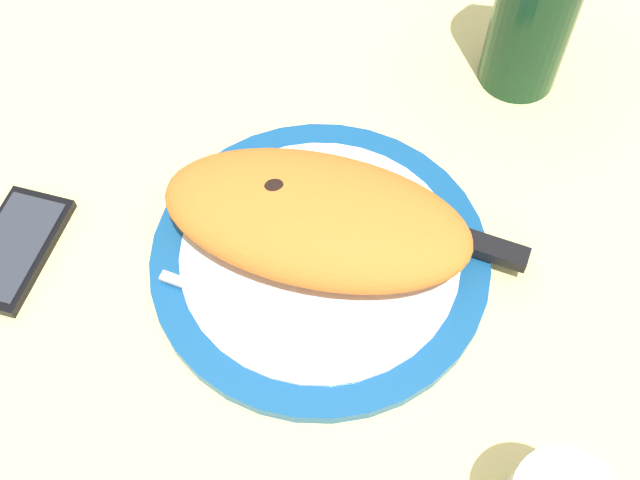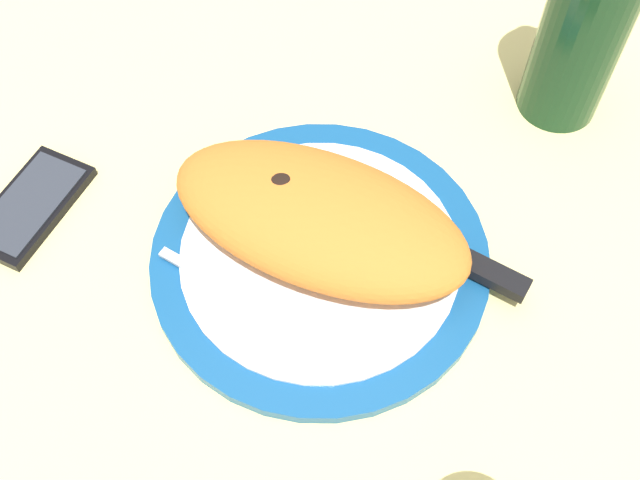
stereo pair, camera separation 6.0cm
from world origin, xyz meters
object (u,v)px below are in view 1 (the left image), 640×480
at_px(fork, 261,312).
at_px(calzone, 316,218).
at_px(plate, 320,257).
at_px(smartphone, 14,249).
at_px(knife, 438,233).

bearing_deg(fork, calzone, 88.67).
xyz_separation_m(plate, smartphone, (-0.24, -0.13, -0.00)).
bearing_deg(knife, calzone, -149.01).
bearing_deg(calzone, plate, -47.60).
distance_m(calzone, fork, 0.09).
bearing_deg(knife, fork, -123.49).
xyz_separation_m(calzone, smartphone, (-0.23, -0.14, -0.04)).
height_order(fork, knife, knife).
xyz_separation_m(plate, calzone, (-0.01, 0.01, 0.04)).
height_order(plate, smartphone, plate).
distance_m(plate, knife, 0.11).
bearing_deg(fork, smartphone, -166.95).
bearing_deg(plate, calzone, 132.40).
distance_m(fork, smartphone, 0.24).
height_order(plate, knife, knife).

